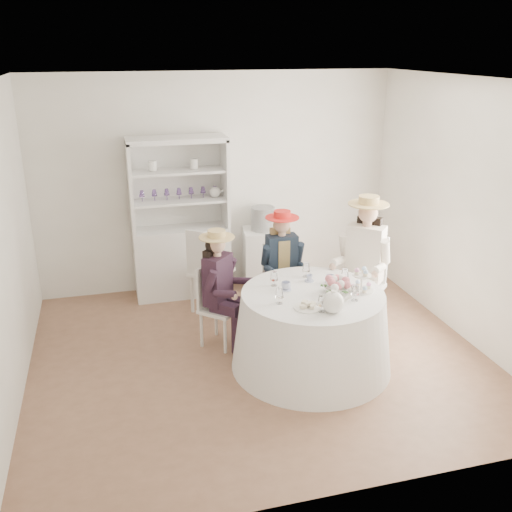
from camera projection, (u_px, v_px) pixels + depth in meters
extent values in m
plane|color=brown|center=(259.00, 355.00, 5.83)|extent=(4.50, 4.50, 0.00)
plane|color=white|center=(259.00, 80.00, 4.89)|extent=(4.50, 4.50, 0.00)
plane|color=silver|center=(217.00, 183.00, 7.17)|extent=(4.50, 0.00, 4.50)
plane|color=silver|center=(343.00, 324.00, 3.55)|extent=(4.50, 0.00, 4.50)
plane|color=silver|center=(2.00, 251.00, 4.82)|extent=(0.00, 4.50, 4.50)
plane|color=silver|center=(468.00, 213.00, 5.91)|extent=(0.00, 4.50, 4.50)
cone|color=white|center=(312.00, 331.00, 5.53)|extent=(1.56, 1.56, 0.76)
cylinder|color=white|center=(313.00, 294.00, 5.39)|extent=(1.36, 1.36, 0.02)
cube|color=silver|center=(182.00, 261.00, 7.14)|extent=(1.18, 0.46, 0.88)
cube|color=silver|center=(176.00, 181.00, 6.98)|extent=(1.17, 0.06, 1.07)
cube|color=silver|center=(176.00, 140.00, 6.61)|extent=(1.18, 0.46, 0.06)
cube|color=silver|center=(130.00, 188.00, 6.66)|extent=(0.05, 0.44, 1.07)
cube|color=silver|center=(225.00, 182.00, 6.94)|extent=(0.05, 0.44, 1.07)
cube|color=silver|center=(179.00, 201.00, 6.87)|extent=(1.10, 0.41, 0.03)
cube|color=silver|center=(178.00, 171.00, 6.74)|extent=(1.10, 0.41, 0.03)
sphere|color=white|center=(215.00, 192.00, 6.95)|extent=(0.14, 0.14, 0.14)
cube|color=silver|center=(263.00, 258.00, 7.41)|extent=(0.55, 0.55, 0.76)
cylinder|color=black|center=(263.00, 219.00, 7.23)|extent=(0.36, 0.36, 0.30)
cube|color=silver|center=(220.00, 309.00, 5.92)|extent=(0.51, 0.51, 0.04)
cylinder|color=silver|center=(225.00, 336.00, 5.81)|extent=(0.03, 0.03, 0.39)
cylinder|color=silver|center=(239.00, 324.00, 6.05)|extent=(0.03, 0.03, 0.39)
cylinder|color=silver|center=(202.00, 330.00, 5.94)|extent=(0.03, 0.03, 0.39)
cylinder|color=silver|center=(216.00, 319.00, 6.18)|extent=(0.03, 0.03, 0.39)
cube|color=silver|center=(206.00, 285.00, 5.91)|extent=(0.25, 0.27, 0.45)
cube|color=black|center=(218.00, 280.00, 5.81)|extent=(0.35, 0.36, 0.52)
cube|color=black|center=(225.00, 308.00, 5.78)|extent=(0.30, 0.29, 0.11)
cylinder|color=black|center=(236.00, 334.00, 5.82)|extent=(0.09, 0.09, 0.41)
cylinder|color=black|center=(211.00, 281.00, 5.62)|extent=(0.17, 0.17, 0.25)
cube|color=black|center=(233.00, 302.00, 5.92)|extent=(0.30, 0.29, 0.11)
cylinder|color=black|center=(243.00, 328.00, 5.96)|extent=(0.09, 0.09, 0.41)
cylinder|color=black|center=(230.00, 268.00, 5.93)|extent=(0.17, 0.17, 0.25)
cylinder|color=#D8A889|center=(217.00, 254.00, 5.72)|extent=(0.08, 0.08, 0.07)
sphere|color=#D8A889|center=(217.00, 245.00, 5.68)|extent=(0.17, 0.17, 0.17)
sphere|color=black|center=(214.00, 245.00, 5.71)|extent=(0.17, 0.17, 0.17)
cube|color=black|center=(211.00, 264.00, 5.79)|extent=(0.20, 0.21, 0.34)
cylinder|color=tan|center=(217.00, 237.00, 5.66)|extent=(0.36, 0.36, 0.01)
cylinder|color=tan|center=(217.00, 234.00, 5.64)|extent=(0.18, 0.18, 0.07)
cube|color=silver|center=(282.00, 287.00, 6.43)|extent=(0.37, 0.37, 0.04)
cylinder|color=silver|center=(272.00, 311.00, 6.34)|extent=(0.03, 0.03, 0.41)
cylinder|color=silver|center=(298.00, 308.00, 6.41)|extent=(0.03, 0.03, 0.41)
cylinder|color=silver|center=(265.00, 300.00, 6.61)|extent=(0.03, 0.03, 0.41)
cylinder|color=silver|center=(290.00, 297.00, 6.68)|extent=(0.03, 0.03, 0.41)
cube|color=silver|center=(278.00, 261.00, 6.50)|extent=(0.35, 0.03, 0.46)
cube|color=#1A2635|center=(281.00, 258.00, 6.33)|extent=(0.33, 0.19, 0.54)
cube|color=tan|center=(281.00, 258.00, 6.33)|extent=(0.13, 0.20, 0.46)
cube|color=#1A2635|center=(277.00, 286.00, 6.29)|extent=(0.12, 0.31, 0.11)
cylinder|color=#1A2635|center=(281.00, 313.00, 6.27)|extent=(0.09, 0.09, 0.43)
cylinder|color=#1A2635|center=(266.00, 255.00, 6.23)|extent=(0.08, 0.16, 0.25)
cube|color=#1A2635|center=(292.00, 284.00, 6.33)|extent=(0.12, 0.31, 0.11)
cylinder|color=#1A2635|center=(295.00, 311.00, 6.31)|extent=(0.09, 0.09, 0.43)
cylinder|color=#1A2635|center=(299.00, 252.00, 6.32)|extent=(0.08, 0.16, 0.25)
cylinder|color=#D8A889|center=(282.00, 234.00, 6.23)|extent=(0.08, 0.08, 0.07)
sphere|color=#D8A889|center=(282.00, 225.00, 6.19)|extent=(0.18, 0.18, 0.18)
sphere|color=tan|center=(281.00, 225.00, 6.24)|extent=(0.18, 0.18, 0.18)
cube|color=tan|center=(280.00, 243.00, 6.34)|extent=(0.22, 0.07, 0.35)
cylinder|color=red|center=(282.00, 217.00, 6.17)|extent=(0.37, 0.37, 0.01)
cylinder|color=red|center=(282.00, 214.00, 6.15)|extent=(0.18, 0.18, 0.07)
cube|color=silver|center=(362.00, 288.00, 6.24)|extent=(0.61, 0.61, 0.04)
cylinder|color=silver|center=(341.00, 311.00, 6.26)|extent=(0.04, 0.04, 0.47)
cylinder|color=silver|center=(371.00, 318.00, 6.11)|extent=(0.04, 0.04, 0.47)
cylinder|color=silver|center=(351.00, 300.00, 6.54)|extent=(0.04, 0.04, 0.47)
cylinder|color=silver|center=(380.00, 306.00, 6.39)|extent=(0.04, 0.04, 0.47)
cube|color=silver|center=(369.00, 258.00, 6.30)|extent=(0.32, 0.30, 0.54)
cube|color=white|center=(365.00, 253.00, 6.12)|extent=(0.43, 0.42, 0.62)
cube|color=white|center=(350.00, 283.00, 6.14)|extent=(0.35, 0.36, 0.13)
cylinder|color=white|center=(344.00, 316.00, 6.13)|extent=(0.11, 0.11, 0.49)
cylinder|color=white|center=(344.00, 245.00, 6.15)|extent=(0.20, 0.20, 0.30)
cube|color=white|center=(367.00, 287.00, 6.06)|extent=(0.35, 0.36, 0.13)
cylinder|color=white|center=(361.00, 319.00, 6.05)|extent=(0.11, 0.11, 0.49)
cylinder|color=white|center=(385.00, 251.00, 5.96)|extent=(0.20, 0.20, 0.30)
cylinder|color=#D8A889|center=(367.00, 224.00, 6.00)|extent=(0.10, 0.10, 0.09)
sphere|color=#D8A889|center=(368.00, 213.00, 5.96)|extent=(0.20, 0.20, 0.20)
sphere|color=black|center=(369.00, 213.00, 6.00)|extent=(0.20, 0.20, 0.20)
cube|color=black|center=(369.00, 235.00, 6.12)|extent=(0.25, 0.24, 0.41)
cylinder|color=tan|center=(369.00, 204.00, 5.93)|extent=(0.43, 0.43, 0.01)
cylinder|color=tan|center=(369.00, 200.00, 5.91)|extent=(0.21, 0.21, 0.09)
cube|color=silver|center=(211.00, 272.00, 6.69)|extent=(0.60, 0.60, 0.04)
cylinder|color=silver|center=(231.00, 288.00, 6.85)|extent=(0.04, 0.04, 0.47)
cylinder|color=silver|center=(207.00, 284.00, 6.99)|extent=(0.04, 0.04, 0.47)
cylinder|color=silver|center=(217.00, 299.00, 6.56)|extent=(0.04, 0.04, 0.47)
cylinder|color=silver|center=(192.00, 294.00, 6.70)|extent=(0.04, 0.04, 0.47)
cube|color=silver|center=(202.00, 254.00, 6.43)|extent=(0.33, 0.29, 0.53)
imported|color=white|center=(286.00, 286.00, 5.44)|extent=(0.11, 0.11, 0.07)
imported|color=white|center=(309.00, 278.00, 5.64)|extent=(0.08, 0.08, 0.06)
imported|color=white|center=(330.00, 279.00, 5.60)|extent=(0.12, 0.12, 0.07)
imported|color=white|center=(335.00, 290.00, 5.38)|extent=(0.23, 0.23, 0.05)
sphere|color=#D66B77|center=(343.00, 282.00, 5.37)|extent=(0.08, 0.08, 0.08)
sphere|color=white|center=(341.00, 281.00, 5.40)|extent=(0.08, 0.08, 0.08)
sphere|color=#D66B77|center=(337.00, 280.00, 5.42)|extent=(0.08, 0.08, 0.08)
sphere|color=white|center=(333.00, 280.00, 5.41)|extent=(0.08, 0.08, 0.08)
sphere|color=#D66B77|center=(330.00, 281.00, 5.39)|extent=(0.08, 0.08, 0.08)
sphere|color=white|center=(329.00, 283.00, 5.36)|extent=(0.08, 0.08, 0.08)
sphere|color=#D66B77|center=(331.00, 284.00, 5.32)|extent=(0.08, 0.08, 0.08)
sphere|color=white|center=(334.00, 285.00, 5.30)|extent=(0.08, 0.08, 0.08)
sphere|color=#D66B77|center=(338.00, 286.00, 5.29)|extent=(0.08, 0.08, 0.08)
sphere|color=white|center=(342.00, 285.00, 5.31)|extent=(0.08, 0.08, 0.08)
sphere|color=#D66B77|center=(344.00, 284.00, 5.34)|extent=(0.08, 0.08, 0.08)
sphere|color=white|center=(333.00, 302.00, 4.98)|extent=(0.20, 0.20, 0.20)
cylinder|color=white|center=(346.00, 300.00, 5.01)|extent=(0.12, 0.03, 0.10)
cylinder|color=white|center=(333.00, 292.00, 4.95)|extent=(0.04, 0.04, 0.02)
cylinder|color=white|center=(308.00, 307.00, 5.07)|extent=(0.25, 0.25, 0.01)
cube|color=beige|center=(303.00, 307.00, 5.04)|extent=(0.06, 0.04, 0.03)
cube|color=beige|center=(308.00, 304.00, 5.06)|extent=(0.07, 0.05, 0.03)
cube|color=beige|center=(312.00, 304.00, 5.10)|extent=(0.07, 0.06, 0.03)
cube|color=beige|center=(304.00, 302.00, 5.09)|extent=(0.07, 0.07, 0.03)
cube|color=beige|center=(312.00, 307.00, 5.04)|extent=(0.06, 0.07, 0.03)
cylinder|color=white|center=(361.00, 290.00, 5.44)|extent=(0.24, 0.24, 0.01)
cylinder|color=white|center=(361.00, 283.00, 5.41)|extent=(0.02, 0.02, 0.16)
cylinder|color=white|center=(362.00, 275.00, 5.38)|extent=(0.18, 0.18, 0.01)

